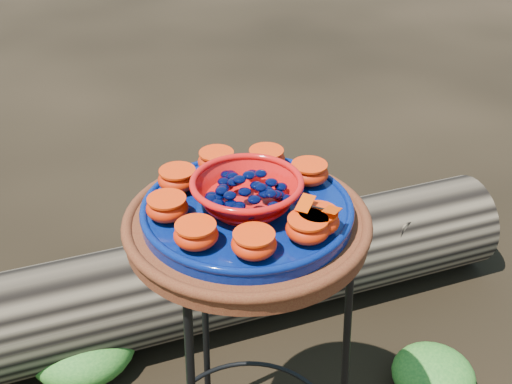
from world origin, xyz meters
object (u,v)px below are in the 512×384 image
red_bowl (247,194)px  driftwood_log (251,269)px  cobalt_plate (247,212)px  plant_stand (248,367)px  terracotta_saucer (247,226)px

red_bowl → driftwood_log: 0.86m
driftwood_log → red_bowl: bearing=-120.5°
cobalt_plate → driftwood_log: (0.29, 0.50, -0.60)m
plant_stand → cobalt_plate: cobalt_plate is taller
cobalt_plate → red_bowl: size_ratio=2.00×
terracotta_saucer → cobalt_plate: size_ratio=1.17×
plant_stand → red_bowl: (0.00, 0.00, 0.44)m
terracotta_saucer → red_bowl: size_ratio=2.33×
cobalt_plate → red_bowl: bearing=0.0°
cobalt_plate → plant_stand: bearing=0.0°
red_bowl → cobalt_plate: bearing=0.0°
terracotta_saucer → driftwood_log: bearing=59.5°
terracotta_saucer → cobalt_plate: cobalt_plate is taller
plant_stand → driftwood_log: size_ratio=0.44×
driftwood_log → cobalt_plate: bearing=-120.5°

